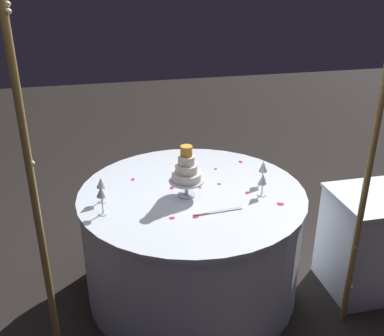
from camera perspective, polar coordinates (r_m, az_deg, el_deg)
The scene contains 23 objects.
ground_plane at distance 3.28m, azimuth 0.00°, elevation -14.66°, with size 12.00×12.00×0.00m, color black.
decorative_arch at distance 2.10m, azimuth 3.19°, elevation 9.75°, with size 1.78×0.06×2.44m.
main_table at distance 3.06m, azimuth 0.00°, elevation -9.22°, with size 1.44×1.44×0.75m.
side_table at distance 3.29m, azimuth 21.21°, elevation -8.78°, with size 0.51×0.51×0.71m.
tiered_cake at distance 2.75m, azimuth -0.71°, elevation -0.41°, with size 0.22×0.22×0.33m.
wine_glass_0 at distance 2.81m, azimuth 8.92°, elevation -1.52°, with size 0.06×0.06×0.15m.
wine_glass_1 at distance 2.61m, azimuth -11.36°, elevation -3.15°, with size 0.06×0.06×0.18m.
wine_glass_2 at distance 2.95m, azimuth 8.97°, elevation 0.06°, with size 0.06×0.06×0.16m.
wine_glass_3 at distance 2.76m, azimuth -11.38°, elevation -1.97°, with size 0.06×0.06×0.16m.
cake_knife at distance 2.64m, azimuth 2.92°, elevation -5.52°, with size 0.30×0.04×0.01m.
rose_petal_0 at distance 2.96m, azimuth 3.47°, elevation -2.01°, with size 0.03×0.02×0.00m, color #C61951.
rose_petal_1 at distance 2.87m, azimuth 6.98°, elevation -3.10°, with size 0.03×0.02×0.00m, color #C61951.
rose_petal_2 at distance 3.30m, azimuth 6.15°, elevation 0.80°, with size 0.04×0.03×0.00m, color #C61951.
rose_petal_3 at distance 2.59m, azimuth 0.49°, elevation -6.15°, with size 0.04×0.03×0.00m, color #C61951.
rose_petal_4 at distance 3.20m, azimuth -0.04°, elevation 0.15°, with size 0.03×0.02×0.00m, color #C61951.
rose_petal_5 at distance 2.91m, azimuth 1.04°, elevation -2.48°, with size 0.02×0.02×0.00m, color #C61951.
rose_petal_6 at distance 3.05m, azimuth -7.47°, elevation -1.41°, with size 0.03×0.02×0.00m, color #C61951.
rose_petal_7 at distance 3.06m, azimuth 9.10°, elevation -1.41°, with size 0.03×0.02×0.00m, color #C61951.
rose_petal_8 at distance 3.17m, azimuth 3.01°, elevation -0.12°, with size 0.03×0.02×0.00m, color #C61951.
rose_petal_9 at distance 2.77m, azimuth 11.01°, elevation -4.47°, with size 0.04×0.03×0.00m, color #C61951.
rose_petal_10 at distance 2.91m, azimuth -2.54°, elevation -2.50°, with size 0.04×0.03×0.00m, color #C61951.
rose_petal_11 at distance 2.58m, azimuth -2.55°, elevation -6.31°, with size 0.03×0.02×0.00m, color #C61951.
rose_petal_12 at distance 2.78m, azimuth 11.30°, elevation -4.46°, with size 0.03×0.02×0.00m, color #C61951.
Camera 1 is at (0.56, 2.47, 2.08)m, focal length 42.27 mm.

